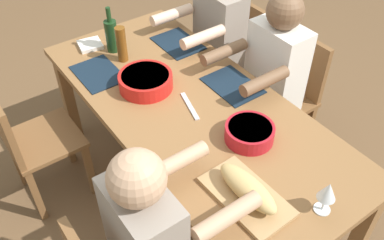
# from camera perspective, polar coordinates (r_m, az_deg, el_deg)

# --- Properties ---
(ground_plane) EXTENTS (8.00, 8.00, 0.00)m
(ground_plane) POSITION_cam_1_polar(r_m,az_deg,el_deg) (2.78, -0.00, -9.62)
(ground_plane) COLOR brown
(dining_table) EXTENTS (1.97, 0.88, 0.74)m
(dining_table) POSITION_cam_1_polar(r_m,az_deg,el_deg) (2.30, -0.00, 0.55)
(dining_table) COLOR olive
(dining_table) RESTS_ON ground_plane
(diner_near_right) EXTENTS (0.41, 0.53, 1.20)m
(diner_near_right) POSITION_cam_1_polar(r_m,az_deg,el_deg) (1.77, -5.10, -15.49)
(diner_near_right) COLOR #2D2D38
(diner_near_right) RESTS_ON ground_plane
(chair_far_center) EXTENTS (0.40, 0.40, 0.85)m
(chair_far_center) POSITION_cam_1_polar(r_m,az_deg,el_deg) (2.82, 12.67, 3.88)
(chair_far_center) COLOR brown
(chair_far_center) RESTS_ON ground_plane
(diner_far_center) EXTENTS (0.41, 0.53, 1.20)m
(diner_far_center) POSITION_cam_1_polar(r_m,az_deg,el_deg) (2.58, 10.52, 6.18)
(diner_far_center) COLOR #2D2D38
(diner_far_center) RESTS_ON ground_plane
(chair_far_left) EXTENTS (0.40, 0.40, 0.85)m
(chair_far_left) POSITION_cam_1_polar(r_m,az_deg,el_deg) (3.13, 5.58, 8.96)
(chair_far_left) COLOR brown
(chair_far_left) RESTS_ON ground_plane
(diner_far_left) EXTENTS (0.41, 0.53, 1.20)m
(diner_far_left) POSITION_cam_1_polar(r_m,az_deg,el_deg) (2.91, 3.05, 11.37)
(diner_far_left) COLOR #2D2D38
(diner_far_left) RESTS_ON ground_plane
(chair_near_left) EXTENTS (0.40, 0.40, 0.85)m
(chair_near_left) POSITION_cam_1_polar(r_m,az_deg,el_deg) (2.59, -21.16, -2.47)
(chair_near_left) COLOR brown
(chair_near_left) RESTS_ON ground_plane
(serving_bowl_greens) EXTENTS (0.30, 0.30, 0.09)m
(serving_bowl_greens) POSITION_cam_1_polar(r_m,az_deg,el_deg) (2.35, -6.28, 5.34)
(serving_bowl_greens) COLOR red
(serving_bowl_greens) RESTS_ON dining_table
(serving_bowl_pasta) EXTENTS (0.24, 0.24, 0.08)m
(serving_bowl_pasta) POSITION_cam_1_polar(r_m,az_deg,el_deg) (2.05, 7.77, -1.62)
(serving_bowl_pasta) COLOR #B21923
(serving_bowl_pasta) RESTS_ON dining_table
(cutting_board) EXTENTS (0.41, 0.23, 0.02)m
(cutting_board) POSITION_cam_1_polar(r_m,az_deg,el_deg) (1.83, 7.34, -10.16)
(cutting_board) COLOR tan
(cutting_board) RESTS_ON dining_table
(bread_loaf) EXTENTS (0.32, 0.12, 0.09)m
(bread_loaf) POSITION_cam_1_polar(r_m,az_deg,el_deg) (1.79, 7.49, -9.08)
(bread_loaf) COLOR tan
(bread_loaf) RESTS_ON cutting_board
(wine_bottle) EXTENTS (0.08, 0.08, 0.29)m
(wine_bottle) POSITION_cam_1_polar(r_m,az_deg,el_deg) (2.66, -10.80, 11.20)
(wine_bottle) COLOR #193819
(wine_bottle) RESTS_ON dining_table
(beer_bottle) EXTENTS (0.06, 0.06, 0.22)m
(beer_bottle) POSITION_cam_1_polar(r_m,az_deg,el_deg) (2.56, -9.49, 10.04)
(beer_bottle) COLOR brown
(beer_bottle) RESTS_ON dining_table
(wine_glass) EXTENTS (0.08, 0.08, 0.17)m
(wine_glass) POSITION_cam_1_polar(r_m,az_deg,el_deg) (1.78, 17.83, -9.25)
(wine_glass) COLOR silver
(wine_glass) RESTS_ON dining_table
(placemat_far_center) EXTENTS (0.32, 0.23, 0.01)m
(placemat_far_center) POSITION_cam_1_polar(r_m,az_deg,el_deg) (2.39, 5.49, 4.68)
(placemat_far_center) COLOR #142333
(placemat_far_center) RESTS_ON dining_table
(placemat_far_left) EXTENTS (0.32, 0.23, 0.01)m
(placemat_far_left) POSITION_cam_1_polar(r_m,az_deg,el_deg) (2.74, -1.92, 10.32)
(placemat_far_left) COLOR #142333
(placemat_far_left) RESTS_ON dining_table
(placemat_near_left) EXTENTS (0.32, 0.23, 0.01)m
(placemat_near_left) POSITION_cam_1_polar(r_m,az_deg,el_deg) (2.52, -12.54, 6.15)
(placemat_near_left) COLOR #142333
(placemat_near_left) RESTS_ON dining_table
(carving_knife) EXTENTS (0.23, 0.08, 0.01)m
(carving_knife) POSITION_cam_1_polar(r_m,az_deg,el_deg) (2.23, -0.30, 1.90)
(carving_knife) COLOR silver
(carving_knife) RESTS_ON dining_table
(napkin_stack) EXTENTS (0.16, 0.16, 0.02)m
(napkin_stack) POSITION_cam_1_polar(r_m,az_deg,el_deg) (2.78, -13.57, 9.84)
(napkin_stack) COLOR white
(napkin_stack) RESTS_ON dining_table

